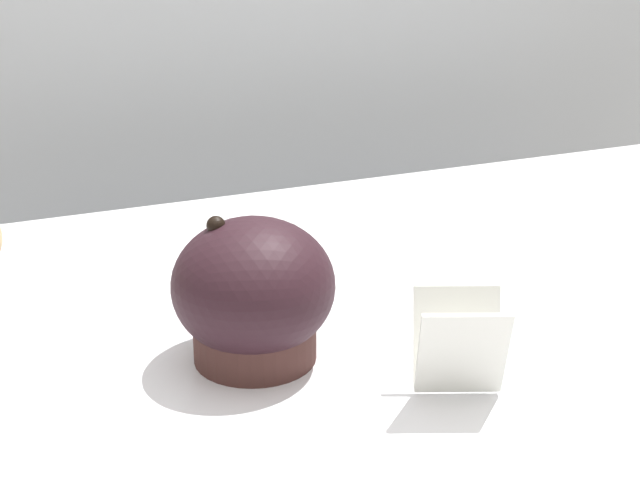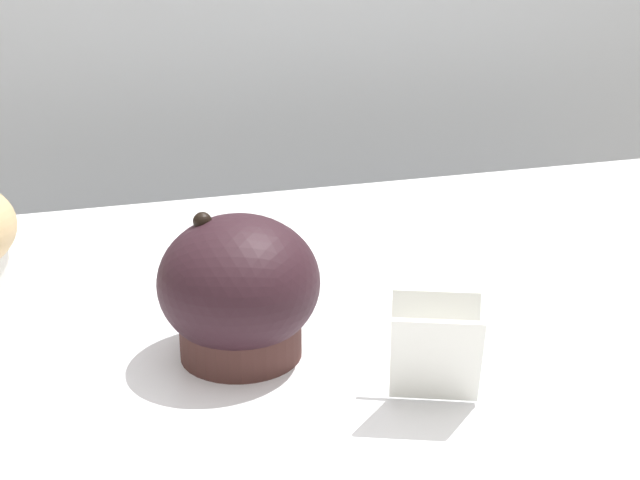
% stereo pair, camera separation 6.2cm
% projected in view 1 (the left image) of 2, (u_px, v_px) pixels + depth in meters
% --- Properties ---
extents(wall_back, '(3.20, 0.10, 1.80)m').
position_uv_depth(wall_back, '(202.00, 125.00, 1.12)').
color(wall_back, silver).
rests_on(wall_back, ground).
extents(muffin_front_center, '(0.10, 0.10, 0.09)m').
position_uv_depth(muffin_front_center, '(252.00, 293.00, 0.54)').
color(muffin_front_center, '#432622').
rests_on(muffin_front_center, display_counter).
extents(price_card, '(0.06, 0.06, 0.06)m').
position_uv_depth(price_card, '(460.00, 346.00, 0.50)').
color(price_card, white).
rests_on(price_card, display_counter).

